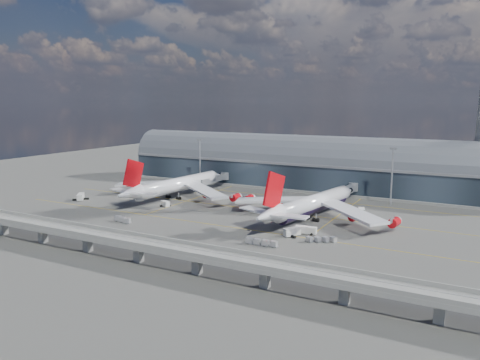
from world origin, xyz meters
The scene contains 19 objects.
ground centered at (0.00, 0.00, 0.00)m, with size 500.00×500.00×0.00m, color #474744.
taxi_lines centered at (0.00, 22.11, 0.01)m, with size 200.00×80.12×0.01m.
terminal centered at (0.00, 77.99, 11.34)m, with size 200.00×30.00×28.00m.
guideway centered at (0.00, -55.00, 5.29)m, with size 220.00×8.50×7.20m.
floodlight_mast_left centered at (-50.00, 55.00, 13.63)m, with size 3.00×0.70×25.70m.
floodlight_mast_right centered at (50.00, 55.00, 13.63)m, with size 3.00×0.70×25.70m.
airliner_left centered at (-43.27, 23.02, 6.30)m, with size 68.93×72.46×22.07m.
airliner_right centered at (27.16, 15.44, 5.86)m, with size 67.79×70.93×22.59m.
jet_bridge_left centered at (-39.56, 53.12, 5.18)m, with size 4.40×28.00×7.25m.
jet_bridge_right centered at (31.00, 51.18, 5.18)m, with size 4.40×32.00×7.25m.
service_truck_0 centered at (-79.51, -1.69, 1.58)m, with size 6.45×7.28×3.05m.
service_truck_1 centered at (-36.54, 5.97, 1.25)m, with size 4.70×3.38×2.48m.
service_truck_2 centered at (32.59, -5.45, 1.39)m, with size 7.58×2.98×2.68m.
service_truck_3 centered at (29.30, -10.29, 1.48)m, with size 5.23×6.27×2.90m.
service_truck_4 centered at (43.19, 30.37, 1.48)m, with size 3.66×5.50×2.93m.
service_truck_5 centered at (15.44, 35.99, 1.54)m, with size 4.98×6.65×3.02m.
cargo_train_0 centered at (-34.69, -23.30, 1.01)m, with size 8.87×3.68×1.94m.
cargo_train_1 centered at (24.54, -24.55, 0.97)m, with size 11.21×2.25×1.86m.
cargo_train_2 centered at (40.40, -12.17, 0.88)m, with size 9.72×6.11×1.69m.
Camera 1 is at (86.17, -154.91, 45.69)m, focal length 35.00 mm.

